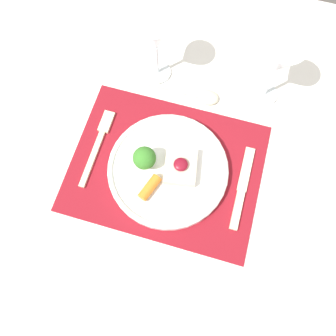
{
  "coord_description": "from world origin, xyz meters",
  "views": [
    {
      "loc": [
        0.07,
        -0.22,
        1.42
      ],
      "look_at": [
        0.01,
        -0.01,
        0.78
      ],
      "focal_mm": 35.0,
      "sensor_mm": 36.0,
      "label": 1
    }
  ],
  "objects": [
    {
      "name": "knife",
      "position": [
        0.16,
        -0.01,
        0.77
      ],
      "size": [
        0.02,
        0.18,
        0.01
      ],
      "rotation": [
        0.0,
        0.0,
        -0.02
      ],
      "color": "beige",
      "rests_on": "placemat"
    },
    {
      "name": "ground_plane",
      "position": [
        0.0,
        0.0,
        0.0
      ],
      "size": [
        8.0,
        8.0,
        0.0
      ],
      "primitive_type": "plane",
      "color": "#4C4742"
    },
    {
      "name": "dining_table",
      "position": [
        0.0,
        0.0,
        0.67
      ],
      "size": [
        1.3,
        1.1,
        0.76
      ],
      "color": "white",
      "rests_on": "ground_plane"
    },
    {
      "name": "wine_glass_near",
      "position": [
        0.17,
        0.23,
        0.88
      ],
      "size": [
        0.08,
        0.08,
        0.16
      ],
      "color": "white",
      "rests_on": "dining_table"
    },
    {
      "name": "spoon",
      "position": [
        0.03,
        0.19,
        0.77
      ],
      "size": [
        0.17,
        0.04,
        0.01
      ],
      "rotation": [
        0.0,
        0.0,
        -0.01
      ],
      "color": "beige",
      "rests_on": "dining_table"
    },
    {
      "name": "wine_glass_far",
      "position": [
        -0.08,
        0.22,
        0.88
      ],
      "size": [
        0.08,
        0.08,
        0.16
      ],
      "color": "white",
      "rests_on": "dining_table"
    },
    {
      "name": "dinner_plate",
      "position": [
        0.01,
        -0.01,
        0.78
      ],
      "size": [
        0.25,
        0.25,
        0.07
      ],
      "color": "white",
      "rests_on": "placemat"
    },
    {
      "name": "placemat",
      "position": [
        0.0,
        0.0,
        0.76
      ],
      "size": [
        0.4,
        0.31,
        0.0
      ],
      "primitive_type": "cube",
      "color": "maroon",
      "rests_on": "dining_table"
    },
    {
      "name": "fork",
      "position": [
        -0.16,
        0.01,
        0.77
      ],
      "size": [
        0.02,
        0.18,
        0.01
      ],
      "rotation": [
        0.0,
        0.0,
        0.03
      ],
      "color": "beige",
      "rests_on": "placemat"
    }
  ]
}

